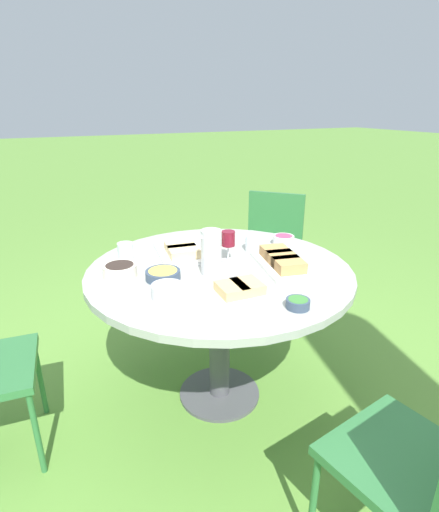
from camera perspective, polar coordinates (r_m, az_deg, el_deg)
name	(u,v)px	position (r m, az deg, el deg)	size (l,w,h in m)	color
ground_plane	(220,394)	(2.38, 0.00, -19.09)	(40.00, 40.00, 0.00)	#5B8C38
dining_table	(220,286)	(2.02, 0.00, -4.27)	(1.30, 1.30, 0.77)	#4C4C51
chair_near_left	(271,242)	(3.14, 7.43, 2.04)	(0.61, 0.61, 0.89)	#2D6B38
chair_far_back	(433,461)	(1.50, 28.19, -24.41)	(0.50, 0.49, 0.89)	#2D6B38
water_pitcher	(211,252)	(1.87, -1.20, 0.57)	(0.10, 0.10, 0.22)	silver
wine_glass	(228,240)	(2.02, 1.26, 2.32)	(0.07, 0.07, 0.16)	silver
platter_bread_main	(236,292)	(1.67, 2.34, -5.16)	(0.33, 0.22, 0.06)	white
platter_charcuterie	(181,251)	(2.13, -5.53, 0.74)	(0.28, 0.41, 0.06)	white
platter_sandwich_side	(282,261)	(1.99, 8.90, -0.72)	(0.28, 0.42, 0.07)	white
bowl_fries	(163,274)	(1.85, -8.08, -2.60)	(0.16, 0.16, 0.04)	#334256
bowl_salad	(298,303)	(1.62, 11.13, -6.60)	(0.10, 0.10, 0.04)	#334256
bowl_olives	(120,270)	(1.92, -14.03, -1.92)	(0.16, 0.16, 0.06)	beige
bowl_dip_red	(284,240)	(2.31, 9.14, 2.32)	(0.12, 0.12, 0.05)	white
bowl_dip_cream	(167,290)	(1.68, -7.48, -4.85)	(0.13, 0.13, 0.06)	silver
cup_water_near	(126,253)	(2.06, -13.27, 0.38)	(0.08, 0.08, 0.11)	silver
cup_water_far	(253,243)	(2.19, 4.74, 1.80)	(0.08, 0.08, 0.08)	silver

